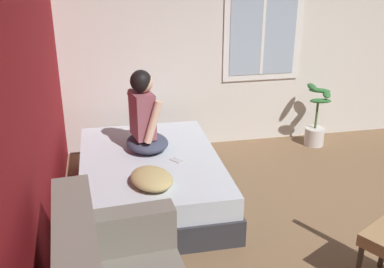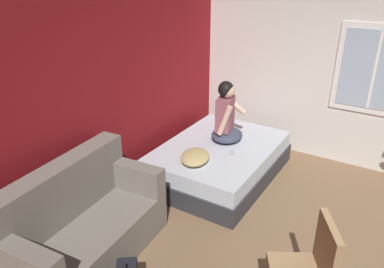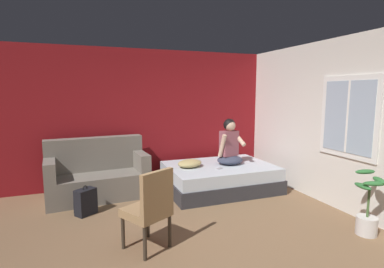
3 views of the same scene
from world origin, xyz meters
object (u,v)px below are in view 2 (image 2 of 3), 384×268
person_seated (226,117)px  couch (82,226)px  cell_phone (232,153)px  throw_pillow (195,157)px  bed (219,161)px

person_seated → couch: bearing=171.1°
couch → cell_phone: bearing=-17.6°
cell_phone → person_seated: bearing=-83.8°
throw_pillow → cell_phone: size_ratio=3.33×
couch → cell_phone: size_ratio=12.22×
throw_pillow → bed: bearing=-4.5°
bed → couch: 2.25m
couch → throw_pillow: size_ratio=3.66×
bed → throw_pillow: bearing=175.5°
couch → throw_pillow: (1.62, -0.35, 0.16)m
cell_phone → bed: bearing=-58.8°
cell_phone → couch: bearing=39.4°
throw_pillow → person_seated: bearing=-2.2°
couch → person_seated: (2.42, -0.38, 0.44)m
person_seated → throw_pillow: size_ratio=1.82×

